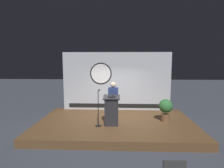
# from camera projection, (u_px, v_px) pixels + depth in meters

# --- Properties ---
(ground_plane) EXTENTS (40.00, 40.00, 0.00)m
(ground_plane) POSITION_uv_depth(u_px,v_px,m) (116.00, 128.00, 7.87)
(ground_plane) COLOR #383D47
(stage_platform) EXTENTS (6.40, 4.00, 0.30)m
(stage_platform) POSITION_uv_depth(u_px,v_px,m) (116.00, 125.00, 7.85)
(stage_platform) COLOR brown
(stage_platform) RESTS_ON ground
(banner_display) EXTENTS (5.40, 0.12, 2.91)m
(banner_display) POSITION_uv_depth(u_px,v_px,m) (116.00, 82.00, 9.48)
(banner_display) COLOR #B2B7C1
(banner_display) RESTS_ON stage_platform
(podium) EXTENTS (0.64, 0.50, 1.18)m
(podium) POSITION_uv_depth(u_px,v_px,m) (112.00, 110.00, 7.30)
(podium) COLOR #26262B
(podium) RESTS_ON stage_platform
(speaker_person) EXTENTS (0.40, 0.26, 1.64)m
(speaker_person) POSITION_uv_depth(u_px,v_px,m) (113.00, 101.00, 7.74)
(speaker_person) COLOR black
(speaker_person) RESTS_ON stage_platform
(microphone_stand) EXTENTS (0.24, 0.60, 1.39)m
(microphone_stand) POSITION_uv_depth(u_px,v_px,m) (98.00, 113.00, 7.25)
(microphone_stand) COLOR black
(microphone_stand) RESTS_ON stage_platform
(potted_plant) EXTENTS (0.56, 0.56, 0.93)m
(potted_plant) POSITION_uv_depth(u_px,v_px,m) (166.00, 108.00, 7.73)
(potted_plant) COLOR brown
(potted_plant) RESTS_ON stage_platform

